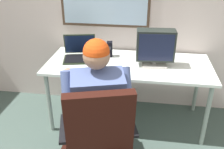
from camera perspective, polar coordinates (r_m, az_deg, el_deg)
name	(u,v)px	position (r m, az deg, el deg)	size (l,w,h in m)	color
wall_rear	(113,4)	(2.97, 0.20, 15.66)	(5.19, 0.08, 2.50)	beige
desk	(128,68)	(2.72, 3.68, 1.38)	(1.73, 0.74, 0.73)	gray
office_chair	(99,135)	(1.94, -2.96, -13.41)	(0.65, 0.57, 1.02)	black
person_seated	(97,105)	(2.09, -3.42, -6.89)	(0.64, 0.84, 1.28)	#344163
crt_monitor	(155,46)	(2.60, 9.75, 6.33)	(0.39, 0.22, 0.38)	beige
laptop	(80,52)	(2.82, -7.26, 5.03)	(0.40, 0.38, 0.25)	black
wine_glass	(98,60)	(2.50, -3.09, 3.18)	(0.07, 0.07, 0.15)	silver
desk_speaker	(109,49)	(2.83, -0.57, 5.73)	(0.07, 0.09, 0.17)	black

